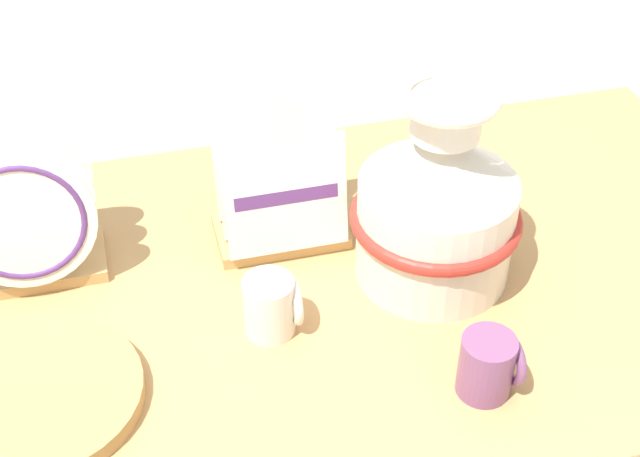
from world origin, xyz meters
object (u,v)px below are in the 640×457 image
dish_rack_round_plates (27,225)px  mug_plum_glaze (489,365)px  ceramic_vase (437,201)px  wicker_charger_stack (40,397)px  dish_rack_square_plates (280,201)px  mug_cream_glaze (272,305)px

dish_rack_round_plates → mug_plum_glaze: dish_rack_round_plates is taller
ceramic_vase → wicker_charger_stack: (-0.62, -0.13, -0.13)m
ceramic_vase → dish_rack_square_plates: bearing=146.3°
wicker_charger_stack → mug_cream_glaze: size_ratio=3.00×
dish_rack_round_plates → dish_rack_square_plates: (0.40, -0.01, -0.02)m
dish_rack_square_plates → mug_plum_glaze: size_ratio=2.30×
dish_rack_square_plates → wicker_charger_stack: (-0.40, -0.27, -0.06)m
mug_cream_glaze → mug_plum_glaze: (0.27, -0.19, 0.00)m
wicker_charger_stack → mug_plum_glaze: size_ratio=3.00×
dish_rack_square_plates → mug_plum_glaze: bearing=-62.8°
mug_cream_glaze → mug_plum_glaze: 0.33m
ceramic_vase → dish_rack_round_plates: ceramic_vase is taller
dish_rack_round_plates → dish_rack_square_plates: dish_rack_round_plates is taller
dish_rack_round_plates → mug_plum_glaze: (0.61, -0.41, -0.05)m
dish_rack_square_plates → wicker_charger_stack: 0.49m
dish_rack_square_plates → dish_rack_round_plates: bearing=178.7°
ceramic_vase → mug_cream_glaze: ceramic_vase is taller
wicker_charger_stack → dish_rack_round_plates: bearing=89.8°
dish_rack_round_plates → mug_cream_glaze: size_ratio=2.57×
mug_plum_glaze → ceramic_vase: bearing=87.6°
ceramic_vase → dish_rack_round_plates: bearing=166.0°
mug_cream_glaze → mug_plum_glaze: bearing=-35.6°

